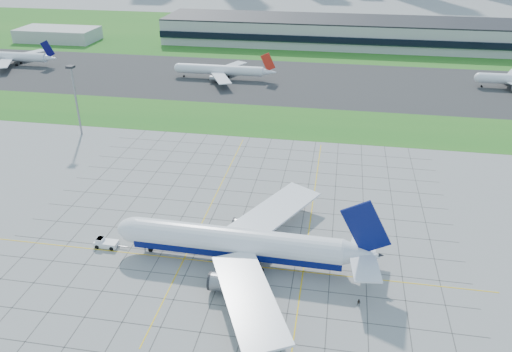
{
  "coord_description": "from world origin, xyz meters",
  "views": [
    {
      "loc": [
        22.87,
        -92.72,
        71.21
      ],
      "look_at": [
        1.75,
        29.29,
        7.0
      ],
      "focal_mm": 35.0,
      "sensor_mm": 36.0,
      "label": 1
    }
  ],
  "objects": [
    {
      "name": "crew_far",
      "position": [
        30.25,
        -11.22,
        0.84
      ],
      "size": [
        1.02,
        0.95,
        1.67
      ],
      "primitive_type": "imported",
      "rotation": [
        0.0,
        0.0,
        -0.51
      ],
      "color": "black",
      "rests_on": "ground"
    },
    {
      "name": "distant_jet_0",
      "position": [
        -153.15,
        150.25,
        4.49
      ],
      "size": [
        45.95,
        42.66,
        14.08
      ],
      "color": "white",
      "rests_on": "ground"
    },
    {
      "name": "grass_median",
      "position": [
        0.0,
        90.0,
        0.02
      ],
      "size": [
        700.0,
        35.0,
        0.04
      ],
      "primitive_type": "cube",
      "color": "#1F671D",
      "rests_on": "ground"
    },
    {
      "name": "apron_markings",
      "position": [
        0.43,
        11.09,
        0.02
      ],
      "size": [
        120.0,
        130.0,
        0.03
      ],
      "color": "#474744",
      "rests_on": "ground"
    },
    {
      "name": "grass_far",
      "position": [
        0.0,
        255.0,
        0.02
      ],
      "size": [
        700.0,
        145.0,
        0.04
      ],
      "primitive_type": "cube",
      "color": "#1F671D",
      "rests_on": "ground"
    },
    {
      "name": "crew_near",
      "position": [
        -20.62,
        0.61,
        0.92
      ],
      "size": [
        0.57,
        0.75,
        1.85
      ],
      "primitive_type": "imported",
      "rotation": [
        0.0,
        0.0,
        1.37
      ],
      "color": "black",
      "rests_on": "ground"
    },
    {
      "name": "airliner",
      "position": [
        3.01,
        -1.04,
        5.4
      ],
      "size": [
        62.77,
        63.59,
        19.76
      ],
      "rotation": [
        0.0,
        0.0,
        -0.02
      ],
      "color": "white",
      "rests_on": "ground"
    },
    {
      "name": "service_block",
      "position": [
        -160.0,
        210.0,
        4.0
      ],
      "size": [
        50.0,
        25.0,
        8.0
      ],
      "primitive_type": "cube",
      "color": "#B7B7B2",
      "rests_on": "ground"
    },
    {
      "name": "distant_jet_1",
      "position": [
        -35.29,
        143.4,
        4.49
      ],
      "size": [
        48.76,
        42.66,
        14.08
      ],
      "color": "white",
      "rests_on": "ground"
    },
    {
      "name": "terminal",
      "position": [
        40.0,
        229.87,
        7.89
      ],
      "size": [
        260.0,
        43.0,
        15.8
      ],
      "color": "#B7B7B2",
      "rests_on": "ground"
    },
    {
      "name": "ground",
      "position": [
        0.0,
        0.0,
        0.0
      ],
      "size": [
        1400.0,
        1400.0,
        0.0
      ],
      "primitive_type": "plane",
      "color": "gray",
      "rests_on": "ground"
    },
    {
      "name": "pushback_tug",
      "position": [
        -30.34,
        -0.43,
        1.02
      ],
      "size": [
        8.29,
        3.01,
        2.3
      ],
      "rotation": [
        0.0,
        0.0,
        -0.02
      ],
      "color": "white",
      "rests_on": "ground"
    },
    {
      "name": "light_mast",
      "position": [
        -70.0,
        65.0,
        16.18
      ],
      "size": [
        2.5,
        2.5,
        25.6
      ],
      "color": "gray",
      "rests_on": "ground"
    },
    {
      "name": "asphalt_taxiway",
      "position": [
        0.0,
        145.0,
        0.03
      ],
      "size": [
        700.0,
        75.0,
        0.04
      ],
      "primitive_type": "cube",
      "color": "#383838",
      "rests_on": "ground"
    }
  ]
}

